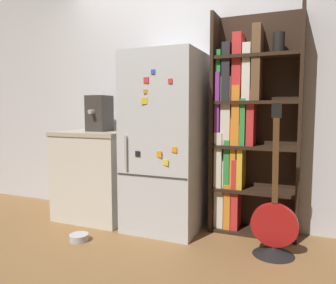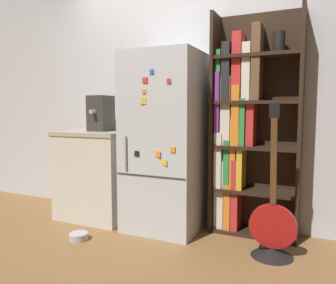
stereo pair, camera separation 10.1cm
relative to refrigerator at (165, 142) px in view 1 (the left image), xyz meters
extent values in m
plane|color=olive|center=(0.00, -0.13, -0.84)|extent=(16.00, 16.00, 0.00)
cube|color=silver|center=(0.00, 0.35, 0.46)|extent=(8.00, 0.05, 2.60)
cube|color=silver|center=(0.00, 0.00, 0.00)|extent=(0.69, 0.64, 1.68)
cube|color=#333333|center=(0.00, -0.32, -0.27)|extent=(0.68, 0.01, 0.01)
cube|color=#B2B2B7|center=(-0.24, -0.34, -0.07)|extent=(0.02, 0.02, 0.30)
cube|color=black|center=(-0.13, -0.33, -0.08)|extent=(0.05, 0.01, 0.05)
cube|color=orange|center=(-0.05, -0.33, 0.47)|extent=(0.03, 0.01, 0.03)
cube|color=orange|center=(0.22, -0.33, -0.03)|extent=(0.05, 0.01, 0.05)
cube|color=blue|center=(0.03, -0.33, 0.63)|extent=(0.04, 0.01, 0.04)
cube|color=red|center=(0.18, -0.33, 0.55)|extent=(0.04, 0.01, 0.04)
cube|color=red|center=(-0.04, -0.33, 0.56)|extent=(0.05, 0.01, 0.05)
cube|color=orange|center=(0.08, -0.33, -0.07)|extent=(0.05, 0.02, 0.05)
cube|color=yellow|center=(-0.06, -0.33, 0.39)|extent=(0.06, 0.02, 0.06)
cube|color=yellow|center=(0.14, -0.33, -0.14)|extent=(0.05, 0.02, 0.05)
cube|color=black|center=(0.44, 0.17, 0.17)|extent=(0.03, 0.29, 2.03)
cube|color=black|center=(1.19, 0.17, 0.17)|extent=(0.03, 0.29, 2.03)
cube|color=black|center=(0.81, 0.31, 0.17)|extent=(0.79, 0.03, 2.03)
cube|color=black|center=(0.81, 0.17, -0.83)|extent=(0.73, 0.26, 0.03)
cube|color=black|center=(0.81, 0.17, -0.44)|extent=(0.73, 0.26, 0.03)
cube|color=black|center=(0.81, 0.17, -0.03)|extent=(0.73, 0.26, 0.03)
cube|color=black|center=(0.81, 0.17, 0.37)|extent=(0.73, 0.26, 0.03)
cube|color=black|center=(0.81, 0.17, 0.78)|extent=(0.73, 0.26, 0.03)
cube|color=silver|center=(0.50, 0.18, -0.49)|extent=(0.09, 0.20, 0.65)
cube|color=orange|center=(0.59, 0.17, -0.60)|extent=(0.06, 0.20, 0.43)
cube|color=red|center=(0.66, 0.17, -0.48)|extent=(0.06, 0.21, 0.66)
cube|color=silver|center=(0.50, 0.18, -0.16)|extent=(0.07, 0.23, 0.52)
cube|color=#338C3F|center=(0.57, 0.17, -0.20)|extent=(0.05, 0.19, 0.45)
cube|color=orange|center=(0.63, 0.18, -0.10)|extent=(0.05, 0.21, 0.65)
cube|color=gold|center=(0.70, 0.18, -0.13)|extent=(0.05, 0.21, 0.59)
cube|color=purple|center=(0.48, 0.17, 0.32)|extent=(0.04, 0.21, 0.67)
cube|color=silver|center=(0.56, 0.18, 0.30)|extent=(0.09, 0.20, 0.63)
cube|color=orange|center=(0.65, 0.17, 0.26)|extent=(0.07, 0.21, 0.54)
cube|color=#338C3F|center=(0.71, 0.18, 0.20)|extent=(0.05, 0.22, 0.43)
cube|color=red|center=(0.78, 0.18, 0.24)|extent=(0.07, 0.19, 0.50)
cube|color=#338C3F|center=(0.48, 0.18, 0.62)|extent=(0.04, 0.19, 0.46)
cube|color=#262628|center=(0.56, 0.17, 0.65)|extent=(0.07, 0.21, 0.52)
cube|color=red|center=(0.65, 0.18, 0.69)|extent=(0.08, 0.19, 0.61)
cube|color=silver|center=(0.73, 0.18, 0.64)|extent=(0.07, 0.21, 0.51)
cube|color=brown|center=(0.82, 0.17, 0.72)|extent=(0.08, 0.22, 0.66)
cylinder|color=black|center=(1.00, 0.17, 0.88)|extent=(0.10, 0.10, 0.18)
cube|color=beige|center=(-0.79, 0.01, -0.40)|extent=(0.75, 0.63, 0.89)
cube|color=#B2A893|center=(-0.79, 0.01, 0.07)|extent=(0.77, 0.65, 0.04)
cube|color=#38332D|center=(-0.76, 0.02, 0.27)|extent=(0.21, 0.22, 0.37)
cylinder|color=#A5A39E|center=(-0.76, -0.12, 0.29)|extent=(0.04, 0.06, 0.04)
cone|color=black|center=(1.04, -0.24, -0.81)|extent=(0.33, 0.33, 0.06)
cylinder|color=#B21919|center=(1.04, -0.24, -0.60)|extent=(0.36, 0.09, 0.37)
cube|color=brown|center=(1.04, -0.31, -0.08)|extent=(0.04, 0.11, 0.67)
cube|color=black|center=(1.04, -0.36, 0.30)|extent=(0.07, 0.04, 0.11)
cylinder|color=#B7B7BC|center=(-0.57, -0.61, -0.81)|extent=(0.17, 0.17, 0.06)
torus|color=#B7B7BC|center=(-0.57, -0.61, -0.79)|extent=(0.17, 0.17, 0.01)
camera|label=1|loc=(1.23, -2.87, 0.30)|focal=35.00mm
camera|label=2|loc=(1.33, -2.83, 0.30)|focal=35.00mm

